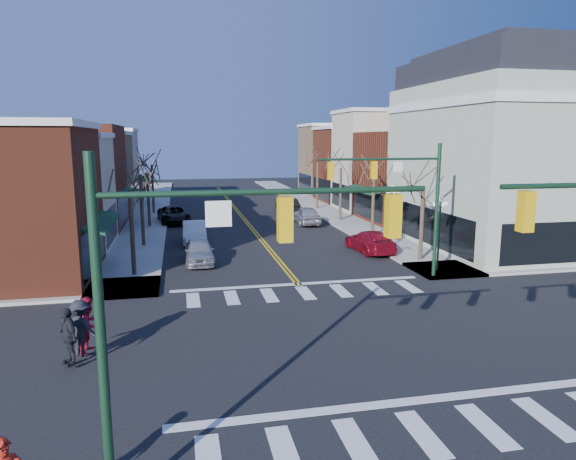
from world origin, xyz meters
TOP-DOWN VIEW (x-y plane):
  - ground at (0.00, 0.00)m, footprint 160.00×160.00m
  - sidewalk_left at (-8.75, 20.00)m, footprint 3.50×70.00m
  - sidewalk_right at (8.75, 20.00)m, footprint 3.50×70.00m
  - bldg_left_stucco_a at (-15.50, 19.50)m, footprint 10.00×7.00m
  - bldg_left_brick_b at (-15.50, 27.50)m, footprint 10.00×9.00m
  - bldg_left_tan at (-15.50, 35.75)m, footprint 10.00×7.50m
  - bldg_left_stucco_b at (-15.50, 43.50)m, footprint 10.00×8.00m
  - bldg_right_brick_a at (15.50, 25.75)m, footprint 10.00×8.50m
  - bldg_right_stucco at (15.50, 33.50)m, footprint 10.00×7.00m
  - bldg_right_brick_b at (15.50, 41.00)m, footprint 10.00×8.00m
  - bldg_right_tan at (15.50, 49.00)m, footprint 10.00×8.00m
  - victorian_corner at (16.50, 14.50)m, footprint 12.25×14.25m
  - traffic_mast_near_left at (-5.55, -7.40)m, footprint 6.60×0.28m
  - traffic_mast_far_right at (5.55, 7.40)m, footprint 6.60×0.28m
  - lamppost_corner at (8.20, 8.50)m, footprint 0.36×0.36m
  - lamppost_midblock at (8.20, 15.00)m, footprint 0.36×0.36m
  - tree_left_a at (-8.40, 11.00)m, footprint 0.24×0.24m
  - tree_left_b at (-8.40, 19.00)m, footprint 0.24×0.24m
  - tree_left_c at (-8.40, 27.00)m, footprint 0.24×0.24m
  - tree_left_d at (-8.40, 35.00)m, footprint 0.24×0.24m
  - tree_right_a at (8.40, 11.00)m, footprint 0.24×0.24m
  - tree_right_b at (8.40, 19.00)m, footprint 0.24×0.24m
  - tree_right_c at (8.40, 27.00)m, footprint 0.24×0.24m
  - tree_right_d at (8.40, 35.00)m, footprint 0.24×0.24m
  - car_left_near at (-4.80, 13.46)m, footprint 1.73×4.29m
  - car_left_mid at (-4.88, 19.79)m, footprint 1.69×4.66m
  - car_left_far at (-6.40, 29.11)m, footprint 3.16×5.64m
  - car_right_near at (6.40, 14.27)m, footprint 2.35×5.07m
  - car_right_mid at (4.99, 25.95)m, footprint 2.00×4.69m
  - car_right_far at (4.80, 33.10)m, footprint 1.72×4.64m
  - pedestrian_red_b at (-9.06, 0.66)m, footprint 0.95×1.10m
  - pedestrian_dark_a at (-9.54, -0.29)m, footprint 0.99×1.20m
  - pedestrian_dark_b at (-9.28, 0.39)m, footprint 1.45×1.25m

SIDE VIEW (x-z plane):
  - ground at x=0.00m, z-range 0.00..0.00m
  - sidewalk_left at x=-8.75m, z-range 0.00..0.15m
  - sidewalk_right at x=8.75m, z-range 0.00..0.15m
  - car_right_near at x=6.40m, z-range 0.00..1.43m
  - car_left_near at x=-4.80m, z-range 0.00..1.46m
  - car_left_far at x=-6.40m, z-range 0.00..1.49m
  - car_right_far at x=4.80m, z-range 0.00..1.52m
  - car_left_mid at x=-4.88m, z-range 0.00..1.53m
  - car_right_mid at x=4.99m, z-range 0.00..1.58m
  - pedestrian_dark_a at x=-9.54m, z-range 0.15..2.06m
  - pedestrian_dark_b at x=-9.28m, z-range 0.15..2.10m
  - pedestrian_red_b at x=-9.06m, z-range 0.15..2.11m
  - tree_left_c at x=-8.40m, z-range 0.00..4.55m
  - tree_right_a at x=8.40m, z-range 0.00..4.62m
  - tree_left_a at x=-8.40m, z-range 0.00..4.76m
  - tree_right_c at x=8.40m, z-range 0.00..4.83m
  - tree_left_d at x=-8.40m, z-range 0.00..4.90m
  - tree_right_d at x=8.40m, z-range 0.00..4.97m
  - tree_left_b at x=-8.40m, z-range 0.00..5.04m
  - tree_right_b at x=8.40m, z-range 0.00..5.18m
  - lamppost_corner at x=8.20m, z-range 0.80..5.13m
  - lamppost_midblock at x=8.20m, z-range 0.80..5.13m
  - bldg_left_stucco_a at x=-15.50m, z-range 0.00..7.50m
  - bldg_left_tan at x=-15.50m, z-range 0.00..7.80m
  - bldg_right_brick_a at x=15.50m, z-range 0.00..8.00m
  - bldg_left_stucco_b at x=-15.50m, z-range 0.00..8.20m
  - bldg_left_brick_b at x=-15.50m, z-range 0.00..8.50m
  - bldg_right_brick_b at x=15.50m, z-range 0.00..8.50m
  - bldg_right_tan at x=15.50m, z-range 0.00..9.00m
  - traffic_mast_near_left at x=-5.55m, z-range 1.11..8.31m
  - traffic_mast_far_right at x=5.55m, z-range 1.11..8.31m
  - bldg_right_stucco at x=15.50m, z-range 0.00..10.00m
  - victorian_corner at x=16.50m, z-range 0.01..13.31m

